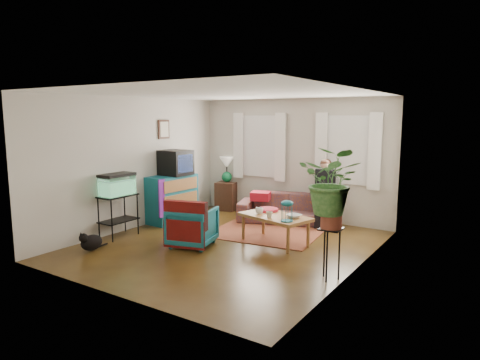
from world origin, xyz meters
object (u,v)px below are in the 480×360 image
Objects in this scene: dresser at (172,198)px; plant_stand at (330,254)px; armchair at (192,225)px; coffee_table at (275,229)px; sofa at (288,203)px; aquarium_stand at (119,216)px; side_table at (227,196)px.

dresser is 4.27m from plant_stand.
armchair is at bearing 175.63° from plant_stand.
sofa is at bearing 123.00° from coffee_table.
aquarium_stand is 0.64× the size of coffee_table.
sofa reaches higher than plant_stand.
aquarium_stand reaches higher than coffee_table.
sofa is 2.48m from dresser.
dresser is at bearing -170.48° from coffee_table.
sofa is 2.79× the size of armchair.
plant_stand is (4.06, -1.31, -0.13)m from dresser.
side_table is 0.92× the size of plant_stand.
aquarium_stand reaches higher than side_table.
side_table is at bearing 80.90° from dresser.
dresser is at bearing -102.16° from side_table.
aquarium_stand is (-0.35, -3.02, 0.06)m from side_table.
plant_stand is (4.07, 0.13, -0.03)m from aquarium_stand.
coffee_table is (1.14, 0.87, -0.12)m from armchair.
armchair is 0.60× the size of coffee_table.
dresser is 1.51× the size of plant_stand.
aquarium_stand is (-0.01, -1.44, -0.10)m from dresser.
sofa is at bearing 51.25° from aquarium_stand.
coffee_table is (0.50, -1.51, -0.15)m from sofa.
sofa is 2.47m from armchair.
side_table is 4.71m from plant_stand.
sofa reaches higher than aquarium_stand.
sofa is 3.22m from plant_stand.
coffee_table is (2.64, 1.20, -0.14)m from aquarium_stand.
aquarium_stand is at bearing -178.19° from plant_stand.
sofa is 2.64× the size of aquarium_stand.
side_table is (-1.79, 0.31, -0.07)m from sofa.
sofa reaches higher than armchair.
plant_stand is (1.93, -2.58, -0.04)m from sofa.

